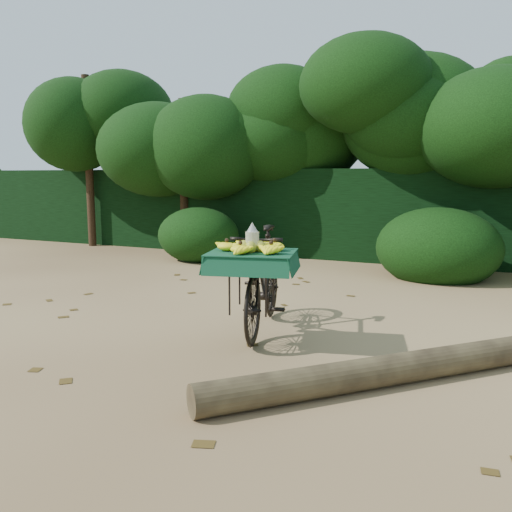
% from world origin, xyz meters
% --- Properties ---
extents(ground, '(80.00, 80.00, 0.00)m').
position_xyz_m(ground, '(0.00, 0.00, 0.00)').
color(ground, tan).
rests_on(ground, ground).
extents(vendor_bicycle, '(1.11, 1.98, 1.14)m').
position_xyz_m(vendor_bicycle, '(0.16, 0.37, 0.58)').
color(vendor_bicycle, black).
rests_on(vendor_bicycle, ground).
extents(fallen_log, '(2.53, 2.69, 0.25)m').
position_xyz_m(fallen_log, '(1.76, -0.53, 0.12)').
color(fallen_log, brown).
rests_on(fallen_log, ground).
extents(hedge_backdrop, '(26.00, 1.80, 1.80)m').
position_xyz_m(hedge_backdrop, '(0.00, 6.30, 0.90)').
color(hedge_backdrop, black).
rests_on(hedge_backdrop, ground).
extents(tree_row, '(14.50, 2.00, 4.00)m').
position_xyz_m(tree_row, '(-0.65, 5.50, 2.00)').
color(tree_row, black).
rests_on(tree_row, ground).
extents(bush_clumps, '(8.80, 1.70, 0.90)m').
position_xyz_m(bush_clumps, '(0.50, 4.30, 0.45)').
color(bush_clumps, black).
rests_on(bush_clumps, ground).
extents(leaf_litter, '(7.00, 7.30, 0.01)m').
position_xyz_m(leaf_litter, '(0.00, 0.65, 0.01)').
color(leaf_litter, '#493613').
rests_on(leaf_litter, ground).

